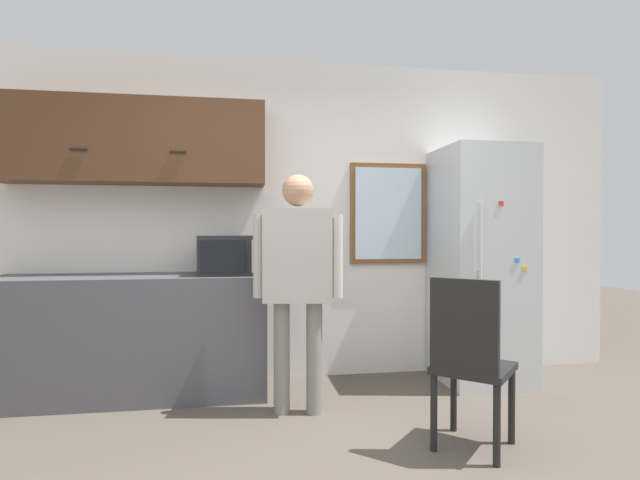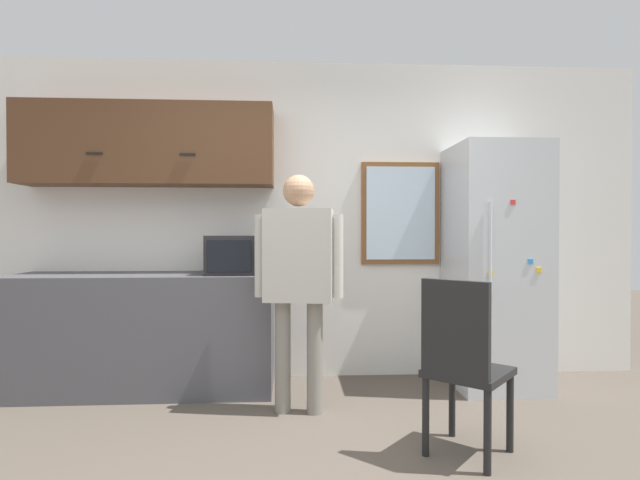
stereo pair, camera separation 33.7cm
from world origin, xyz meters
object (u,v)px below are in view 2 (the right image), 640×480
microwave (238,255)px  refrigerator (495,266)px  person (299,268)px  chair (463,360)px

microwave → refrigerator: bearing=-0.3°
refrigerator → person: bearing=-162.4°
person → chair: 1.25m
refrigerator → microwave: bearing=179.7°
microwave → person: person is taller
chair → person: bearing=1.6°
person → chair: bearing=-31.9°
chair → refrigerator: bearing=-76.9°
microwave → refrigerator: size_ratio=0.24×
refrigerator → chair: bearing=-119.2°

